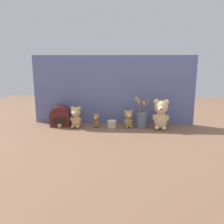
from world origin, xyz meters
name	(u,v)px	position (x,y,z in m)	size (l,w,h in m)	color
ground_plane	(112,128)	(0.00, 0.00, 0.00)	(4.00, 4.00, 0.00)	brown
backdrop_wall	(113,90)	(0.00, 0.17, 0.35)	(1.63, 0.02, 0.69)	slate
teddy_bear_large	(161,114)	(0.46, -0.01, 0.15)	(0.16, 0.15, 0.29)	#DBBC84
teddy_bear_medium	(76,117)	(-0.35, -0.02, 0.11)	(0.12, 0.11, 0.21)	tan
teddy_bear_small	(128,118)	(0.16, 0.03, 0.09)	(0.10, 0.09, 0.17)	tan
teddy_bear_tiny	(97,120)	(-0.15, 0.01, 0.07)	(0.08, 0.07, 0.14)	olive
flower_vase	(142,119)	(0.29, 0.03, 0.09)	(0.13, 0.13, 0.31)	slate
vintage_radio	(60,117)	(-0.52, 0.04, 0.09)	(0.20, 0.15, 0.20)	#4C1919
decorative_tin_tall	(112,124)	(0.00, 0.00, 0.04)	(0.09, 0.09, 0.07)	beige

